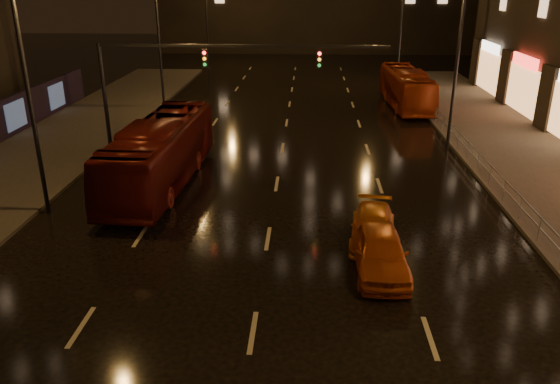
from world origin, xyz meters
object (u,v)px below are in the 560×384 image
taxi_near (380,251)px  taxi_far (373,227)px  bus_curb (406,88)px  bus_red (160,153)px

taxi_near → taxi_far: size_ratio=1.09×
bus_curb → taxi_far: (-5.00, -23.57, -0.87)m
bus_red → taxi_far: size_ratio=2.84×
bus_curb → taxi_far: 24.11m
bus_red → taxi_far: bearing=-28.6°
bus_red → taxi_near: (9.58, -8.03, -0.84)m
taxi_near → bus_red: bearing=139.4°
bus_red → bus_curb: (14.58, 17.80, -0.13)m
taxi_near → taxi_far: bearing=89.4°
bus_curb → taxi_far: size_ratio=2.60×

